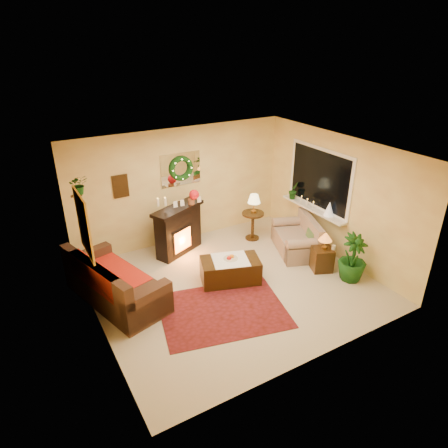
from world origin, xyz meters
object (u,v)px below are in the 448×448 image
fireplace (178,229)px  side_table_round (253,226)px  coffee_table (230,271)px  sofa (116,279)px  loveseat (296,234)px  end_table_square (322,258)px

fireplace → side_table_round: size_ratio=1.67×
side_table_round → coffee_table: bearing=-137.0°
sofa → loveseat: sofa is taller
loveseat → side_table_round: 1.09m
loveseat → end_table_square: size_ratio=2.73×
fireplace → loveseat: 2.56m
side_table_round → end_table_square: 1.89m
fireplace → sofa: bearing=-172.6°
sofa → side_table_round: (3.43, 0.77, -0.10)m
side_table_round → fireplace: bearing=171.1°
coffee_table → side_table_round: bearing=62.0°
loveseat → end_table_square: (-0.04, -0.88, -0.15)m
end_table_square → coffee_table: end_table_square is taller
side_table_round → loveseat: bearing=-62.7°
sofa → fireplace: fireplace is taller
fireplace → coffee_table: (0.38, -1.55, -0.34)m
fireplace → coffee_table: fireplace is taller
sofa → fireplace: bearing=15.6°
sofa → side_table_round: bearing=-3.5°
sofa → end_table_square: size_ratio=4.32×
coffee_table → end_table_square: bearing=1.7°
end_table_square → coffee_table: 1.91m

